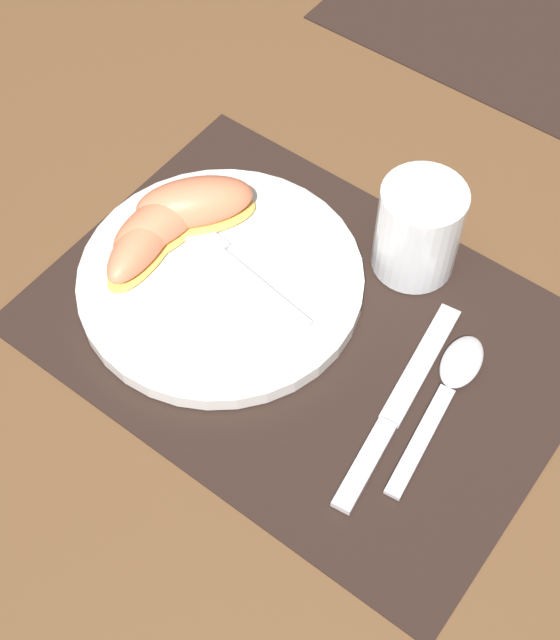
{
  "coord_description": "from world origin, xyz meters",
  "views": [
    {
      "loc": [
        0.25,
        -0.37,
        0.67
      ],
      "look_at": [
        -0.02,
        -0.02,
        0.02
      ],
      "focal_mm": 50.0,
      "sensor_mm": 36.0,
      "label": 1
    }
  ],
  "objects": [
    {
      "name": "ground_plane",
      "position": [
        0.0,
        0.0,
        0.0
      ],
      "size": [
        3.0,
        3.0,
        0.0
      ],
      "primitive_type": "plane",
      "color": "brown"
    },
    {
      "name": "placemat",
      "position": [
        0.0,
        0.0,
        0.0
      ],
      "size": [
        0.47,
        0.34,
        0.0
      ],
      "color": "black",
      "rests_on": "ground_plane"
    },
    {
      "name": "placemat_far",
      "position": [
        -0.03,
        0.53,
        0.0
      ],
      "size": [
        0.47,
        0.34,
        0.0
      ],
      "color": "black",
      "rests_on": "ground_plane"
    },
    {
      "name": "plate",
      "position": [
        -0.09,
        -0.01,
        0.01
      ],
      "size": [
        0.26,
        0.26,
        0.02
      ],
      "color": "white",
      "rests_on": "placemat"
    },
    {
      "name": "juice_glass",
      "position": [
        0.04,
        0.12,
        0.05
      ],
      "size": [
        0.08,
        0.08,
        0.09
      ],
      "color": "silver",
      "rests_on": "placemat"
    },
    {
      "name": "knife",
      "position": [
        0.11,
        -0.02,
        0.01
      ],
      "size": [
        0.05,
        0.22,
        0.01
      ],
      "color": "silver",
      "rests_on": "placemat"
    },
    {
      "name": "spoon",
      "position": [
        0.13,
        0.03,
        0.01
      ],
      "size": [
        0.05,
        0.17,
        0.01
      ],
      "color": "silver",
      "rests_on": "placemat"
    },
    {
      "name": "fork",
      "position": [
        -0.1,
        0.01,
        0.02
      ],
      "size": [
        0.19,
        0.05,
        0.0
      ],
      "color": "silver",
      "rests_on": "plate"
    },
    {
      "name": "citrus_wedge_0",
      "position": [
        -0.15,
        0.03,
        0.04
      ],
      "size": [
        0.12,
        0.12,
        0.04
      ],
      "color": "#F7C656",
      "rests_on": "plate"
    },
    {
      "name": "citrus_wedge_1",
      "position": [
        -0.16,
        0.0,
        0.04
      ],
      "size": [
        0.06,
        0.12,
        0.04
      ],
      "color": "#F7C656",
      "rests_on": "plate"
    },
    {
      "name": "citrus_wedge_2",
      "position": [
        -0.17,
        -0.02,
        0.03
      ],
      "size": [
        0.07,
        0.13,
        0.03
      ],
      "color": "#F7C656",
      "rests_on": "plate"
    }
  ]
}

